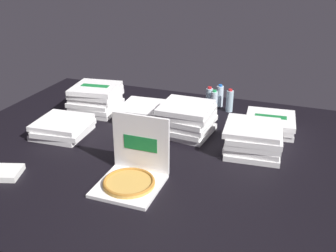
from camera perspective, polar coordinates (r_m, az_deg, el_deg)
ground_plane at (r=2.70m, az=-0.56°, el=-3.75°), size 3.20×2.40×0.02m
open_pizza_box at (r=2.30m, az=-5.32°, el=-6.88°), size 0.37×0.38×0.39m
pizza_stack_right_mid at (r=2.90m, az=2.71°, el=1.03°), size 0.42×0.41×0.23m
pizza_stack_center_near at (r=3.19m, az=-3.72°, el=2.10°), size 0.41×0.40×0.12m
pizza_stack_left_mid at (r=3.37m, az=-10.63°, el=4.04°), size 0.42×0.42×0.24m
pizza_stack_left_far at (r=2.70m, az=12.57°, el=-1.89°), size 0.42×0.41×0.19m
pizza_stack_left_near at (r=3.07m, az=14.80°, el=0.37°), size 0.41×0.40×0.12m
pizza_stack_center_far at (r=3.00m, az=-15.35°, el=-0.20°), size 0.42×0.41×0.12m
water_bottle_0 at (r=3.31m, az=6.84°, el=3.58°), size 0.06×0.06×0.20m
water_bottle_1 at (r=3.36m, az=9.14°, el=3.71°), size 0.06×0.06×0.20m
water_bottle_2 at (r=3.39m, az=6.14°, el=4.08°), size 0.06×0.06×0.20m
water_bottle_3 at (r=3.46m, az=7.70°, el=4.43°), size 0.06×0.06×0.20m
napkin_pile at (r=2.60m, az=-22.89°, el=-6.41°), size 0.22×0.22×0.04m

